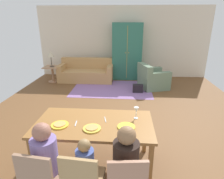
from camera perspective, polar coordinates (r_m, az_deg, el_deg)
name	(u,v)px	position (r m, az deg, el deg)	size (l,w,h in m)	color
ground_plane	(119,109)	(5.08, 2.09, -5.68)	(6.62, 6.31, 0.02)	brown
back_wall	(123,42)	(7.84, 3.18, 13.75)	(6.62, 0.10, 2.70)	beige
dining_table	(94,127)	(2.93, -5.28, -10.97)	(1.72, 0.91, 0.76)	#986430
plate_near_man	(60,125)	(2.90, -15.16, -10.09)	(0.25, 0.25, 0.02)	yellow
pizza_near_man	(60,124)	(2.89, -15.19, -9.83)	(0.17, 0.17, 0.01)	#E5A353
plate_near_child	(92,129)	(2.73, -5.96, -11.39)	(0.25, 0.25, 0.02)	gold
pizza_near_child	(92,128)	(2.72, -5.97, -11.12)	(0.17, 0.17, 0.01)	tan
plate_near_woman	(126,127)	(2.76, 4.24, -10.94)	(0.25, 0.25, 0.02)	yellow
wine_glass	(136,110)	(2.95, 7.18, -6.16)	(0.07, 0.07, 0.19)	silver
fork	(76,123)	(2.90, -10.62, -9.83)	(0.02, 0.15, 0.01)	silver
knife	(105,119)	(2.95, -2.01, -8.85)	(0.01, 0.17, 0.01)	silver
dining_chair_man	(41,177)	(2.54, -20.17, -23.22)	(0.47, 0.47, 0.87)	#9E775C
person_man	(48,165)	(2.64, -18.36, -20.46)	(0.31, 0.41, 1.11)	#282D4D
person_child	(87,173)	(2.57, -7.54, -23.24)	(0.22, 0.30, 0.92)	#2B4442
person_woman	(125,169)	(2.48, 3.92, -22.48)	(0.31, 0.41, 1.11)	#3B3258
area_rug	(112,88)	(6.51, -0.04, 0.34)	(2.60, 1.80, 0.01)	#8C65A0
couch	(86,73)	(7.38, -7.57, 4.94)	(1.99, 0.86, 0.82)	tan
armchair	(152,79)	(6.63, 11.79, 3.14)	(1.08, 1.08, 0.82)	slate
armoire	(127,52)	(7.49, 4.46, 11.12)	(1.10, 0.59, 2.10)	#2C6A56
side_table	(53,72)	(7.47, -17.18, 4.99)	(0.56, 0.56, 0.58)	tan
table_lamp	(51,55)	(7.34, -17.68, 9.76)	(0.26, 0.26, 0.54)	#483C30
handbag	(138,88)	(6.19, 7.62, 0.32)	(0.32, 0.16, 0.26)	black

